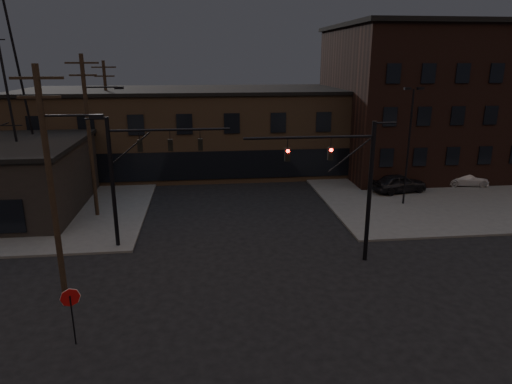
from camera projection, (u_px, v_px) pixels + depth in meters
ground at (264, 307)px, 21.39m from camera, size 140.00×140.00×0.00m
sidewalk_ne at (456, 176)px, 44.75m from camera, size 30.00×30.00×0.15m
building_row at (228, 131)px, 46.94m from camera, size 40.00×12.00×8.00m
building_right at (444, 101)px, 46.61m from camera, size 22.00×16.00×14.00m
traffic_signal_near at (350, 178)px, 24.87m from camera, size 7.12×0.24×8.00m
traffic_signal_far at (133, 167)px, 26.86m from camera, size 7.12×0.24×8.00m
stop_sign at (71, 304)px, 18.10m from camera, size 0.72×0.33×2.48m
utility_pole_near at (52, 181)px, 20.60m from camera, size 3.70×0.28×11.00m
utility_pole_mid at (90, 134)px, 31.85m from camera, size 3.70×0.28×11.50m
utility_pole_far at (108, 117)px, 43.27m from camera, size 2.20×0.28×11.00m
lot_light_a at (409, 136)px, 34.60m from camera, size 1.50×0.28×9.14m
lot_light_b at (450, 126)px, 40.03m from camera, size 1.50×0.28×9.14m
parked_car_lot_a at (399, 183)px, 38.95m from camera, size 4.93×2.69×1.59m
parked_car_lot_b at (465, 179)px, 41.13m from camera, size 4.37×2.33×1.21m
car_crossing at (270, 166)px, 45.58m from camera, size 2.59×5.18×1.63m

